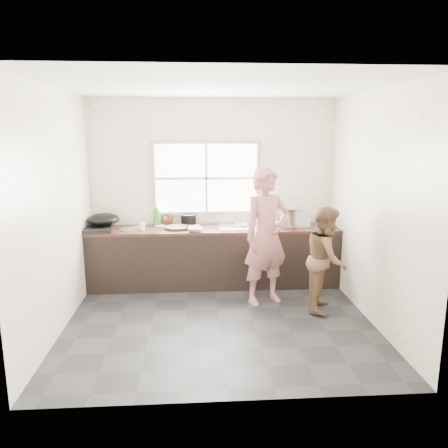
{
  "coord_description": "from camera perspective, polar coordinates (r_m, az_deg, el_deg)",
  "views": [
    {
      "loc": [
        -0.27,
        -4.87,
        2.22
      ],
      "look_at": [
        0.1,
        0.65,
        1.05
      ],
      "focal_mm": 35.0,
      "sensor_mm": 36.0,
      "label": 1
    }
  ],
  "objects": [
    {
      "name": "bowl_crabs",
      "position": [
        6.36,
        5.79,
        -0.16
      ],
      "size": [
        0.26,
        0.26,
        0.07
      ],
      "primitive_type": "imported",
      "rotation": [
        0.0,
        0.0,
        -0.2
      ],
      "color": "white",
      "rests_on": "countertop"
    },
    {
      "name": "countertop",
      "position": [
        6.32,
        -1.3,
        -0.68
      ],
      "size": [
        3.6,
        0.64,
        0.04
      ],
      "primitive_type": "cube",
      "color": "#351A16",
      "rests_on": "cabinet"
    },
    {
      "name": "cabinet",
      "position": [
        6.43,
        -1.28,
        -4.43
      ],
      "size": [
        3.6,
        0.62,
        0.82
      ],
      "primitive_type": "cube",
      "color": "black",
      "rests_on": "floor"
    },
    {
      "name": "glass_jar",
      "position": [
        6.29,
        -10.64,
        -0.27
      ],
      "size": [
        0.08,
        0.08,
        0.11
      ],
      "primitive_type": "cylinder",
      "rotation": [
        0.0,
        0.0,
        -0.16
      ],
      "color": "white",
      "rests_on": "countertop"
    },
    {
      "name": "pot_lid_right",
      "position": [
        6.43,
        -11.29,
        -0.45
      ],
      "size": [
        0.24,
        0.24,
        0.01
      ],
      "primitive_type": "cylinder",
      "rotation": [
        0.0,
        0.0,
        0.09
      ],
      "color": "silver",
      "rests_on": "countertop"
    },
    {
      "name": "woman",
      "position": [
        5.69,
        5.53,
        -2.21
      ],
      "size": [
        0.72,
        0.61,
        1.67
      ],
      "primitive_type": "imported",
      "rotation": [
        0.0,
        0.0,
        0.41
      ],
      "color": "#B6706D",
      "rests_on": "floor"
    },
    {
      "name": "faucet",
      "position": [
        6.5,
        1.7,
        1.21
      ],
      "size": [
        0.02,
        0.02,
        0.3
      ],
      "primitive_type": "cylinder",
      "color": "silver",
      "rests_on": "countertop"
    },
    {
      "name": "burner",
      "position": [
        6.35,
        -16.3,
        -0.64
      ],
      "size": [
        0.45,
        0.45,
        0.06
      ],
      "primitive_type": "cube",
      "rotation": [
        0.0,
        0.0,
        0.16
      ],
      "color": "black",
      "rests_on": "countertop"
    },
    {
      "name": "wall_back",
      "position": [
        6.54,
        -1.44,
        4.29
      ],
      "size": [
        3.6,
        0.01,
        2.7
      ],
      "primitive_type": "cube",
      "color": "silver",
      "rests_on": "ground"
    },
    {
      "name": "floor",
      "position": [
        5.36,
        -0.61,
        -12.58
      ],
      "size": [
        3.6,
        3.2,
        0.01
      ],
      "primitive_type": "cube",
      "color": "#252527",
      "rests_on": "ground"
    },
    {
      "name": "bottle_brown_tall",
      "position": [
        6.53,
        -7.25,
        0.63
      ],
      "size": [
        0.1,
        0.1,
        0.18
      ],
      "primitive_type": "imported",
      "rotation": [
        0.0,
        0.0,
        -0.28
      ],
      "color": "#461E11",
      "rests_on": "countertop"
    },
    {
      "name": "dish_rack",
      "position": [
        6.39,
        9.2,
        0.82
      ],
      "size": [
        0.39,
        0.28,
        0.29
      ],
      "primitive_type": "cube",
      "rotation": [
        0.0,
        0.0,
        0.03
      ],
      "color": "silver",
      "rests_on": "countertop"
    },
    {
      "name": "person_side",
      "position": [
        5.62,
        13.23,
        -4.46
      ],
      "size": [
        0.69,
        0.77,
        1.33
      ],
      "primitive_type": "imported",
      "rotation": [
        0.0,
        0.0,
        1.23
      ],
      "color": "brown",
      "rests_on": "floor"
    },
    {
      "name": "window_frame",
      "position": [
        6.5,
        -2.33,
        6.01
      ],
      "size": [
        1.6,
        0.05,
        1.1
      ],
      "primitive_type": "cube",
      "color": "#9EA0A5",
      "rests_on": "wall_back"
    },
    {
      "name": "plate_food",
      "position": [
        6.54,
        -8.25,
        -0.13
      ],
      "size": [
        0.23,
        0.23,
        0.02
      ],
      "primitive_type": "cylinder",
      "rotation": [
        0.0,
        0.0,
        -0.19
      ],
      "color": "white",
      "rests_on": "countertop"
    },
    {
      "name": "wall_left",
      "position": [
        5.18,
        -21.02,
        1.47
      ],
      "size": [
        0.01,
        3.2,
        2.7
      ],
      "primitive_type": "cube",
      "color": "silver",
      "rests_on": "ground"
    },
    {
      "name": "black_pot",
      "position": [
        6.52,
        -4.64,
        0.56
      ],
      "size": [
        0.27,
        0.27,
        0.16
      ],
      "primitive_type": "cylinder",
      "rotation": [
        0.0,
        0.0,
        0.24
      ],
      "color": "black",
      "rests_on": "countertop"
    },
    {
      "name": "wok",
      "position": [
        6.42,
        -15.48,
        0.59
      ],
      "size": [
        0.6,
        0.6,
        0.17
      ],
      "primitive_type": "ellipsoid",
      "rotation": [
        0.0,
        0.0,
        0.43
      ],
      "color": "black",
      "rests_on": "burner"
    },
    {
      "name": "bottle_brown_short",
      "position": [
        6.53,
        -7.5,
        0.59
      ],
      "size": [
        0.14,
        0.14,
        0.17
      ],
      "primitive_type": "imported",
      "rotation": [
        0.0,
        0.0,
        0.06
      ],
      "color": "#3F250F",
      "rests_on": "countertop"
    },
    {
      "name": "cleaver",
      "position": [
        6.25,
        -4.15,
        -0.25
      ],
      "size": [
        0.24,
        0.14,
        0.01
      ],
      "primitive_type": "cube",
      "rotation": [
        0.0,
        0.0,
        0.14
      ],
      "color": "silver",
      "rests_on": "cutting_board"
    },
    {
      "name": "wall_front",
      "position": [
        3.39,
        0.89,
        -2.91
      ],
      "size": [
        3.6,
        0.01,
        2.7
      ],
      "primitive_type": "cube",
      "color": "silver",
      "rests_on": "ground"
    },
    {
      "name": "bowl_mince",
      "position": [
        6.1,
        -3.78,
        -0.74
      ],
      "size": [
        0.23,
        0.23,
        0.05
      ],
      "primitive_type": "imported",
      "rotation": [
        0.0,
        0.0,
        -0.2
      ],
      "color": "silver",
      "rests_on": "countertop"
    },
    {
      "name": "sink",
      "position": [
        6.34,
        1.86,
        -0.41
      ],
      "size": [
        0.55,
        0.45,
        0.02
      ],
      "primitive_type": "cube",
      "color": "silver",
      "rests_on": "countertop"
    },
    {
      "name": "ceiling",
      "position": [
        4.9,
        -0.69,
        17.62
      ],
      "size": [
        3.6,
        3.2,
        0.01
      ],
      "primitive_type": "cube",
      "color": "silver",
      "rests_on": "wall_back"
    },
    {
      "name": "cutting_board",
      "position": [
        6.29,
        -6.12,
        -0.46
      ],
      "size": [
        0.47,
        0.47,
        0.04
      ],
      "primitive_type": "cylinder",
      "rotation": [
        0.0,
        0.0,
        0.41
      ],
      "color": "black",
      "rests_on": "countertop"
    },
    {
      "name": "bowl_held",
      "position": [
        6.35,
        2.39,
        -0.13
      ],
      "size": [
        0.28,
        0.28,
        0.07
      ],
      "primitive_type": "imported",
      "rotation": [
        0.0,
        0.0,
        -0.43
      ],
      "color": "silver",
      "rests_on": "countertop"
    },
    {
      "name": "window_glazing",
      "position": [
        6.47,
        -2.33,
        5.98
      ],
      "size": [
        1.5,
        0.01,
        1.0
      ],
      "primitive_type": "cube",
      "color": "white",
      "rests_on": "window_frame"
    },
    {
      "name": "pot_lid_left",
      "position": [
        6.34,
        -12.27,
        -0.66
      ],
      "size": [
        0.28,
        0.28,
        0.01
      ],
      "primitive_type": "cylinder",
      "rotation": [
        0.0,
        0.0,
        0.03
      ],
      "color": "#A7AAAE",
      "rests_on": "countertop"
    },
    {
      "name": "wall_right",
      "position": [
        5.37,
        18.99,
        1.96
      ],
      "size": [
        0.01,
        3.2,
        2.7
      ],
      "primitive_type": "cube",
      "color": "beige",
      "rests_on": "ground"
    },
    {
      "name": "bottle_green",
      "position": [
        6.53,
        -8.74,
        1.2
      ],
      "size": [
        0.16,
        0.16,
        0.32
      ],
      "primitive_type": "imported",
      "rotation": [
        0.0,
        0.0,
        -0.41
      ],
      "color": "#347B28",
      "rests_on": "countertop"
    }
  ]
}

